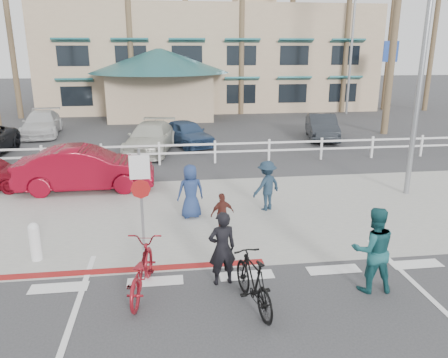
{
  "coord_description": "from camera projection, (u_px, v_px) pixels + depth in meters",
  "views": [
    {
      "loc": [
        -1.62,
        -7.88,
        4.83
      ],
      "look_at": [
        -0.18,
        3.11,
        1.5
      ],
      "focal_mm": 35.0,
      "sensor_mm": 36.0,
      "label": 1
    }
  ],
  "objects": [
    {
      "name": "ground",
      "position": [
        252.0,
        290.0,
        9.07
      ],
      "size": [
        140.0,
        140.0,
        0.0
      ],
      "primitive_type": "plane",
      "color": "#333335"
    },
    {
      "name": "bike_path",
      "position": [
        275.0,
        354.0,
        7.17
      ],
      "size": [
        12.0,
        16.0,
        0.01
      ],
      "primitive_type": "cube",
      "color": "#333335",
      "rests_on": "ground"
    },
    {
      "name": "sidewalk_plaza",
      "position": [
        224.0,
        212.0,
        13.34
      ],
      "size": [
        22.0,
        7.0,
        0.01
      ],
      "primitive_type": "cube",
      "color": "gray",
      "rests_on": "ground"
    },
    {
      "name": "cross_street",
      "position": [
        211.0,
        176.0,
        17.14
      ],
      "size": [
        40.0,
        5.0,
        0.01
      ],
      "primitive_type": "cube",
      "color": "#333335",
      "rests_on": "ground"
    },
    {
      "name": "parking_lot",
      "position": [
        195.0,
        132.0,
        26.16
      ],
      "size": [
        50.0,
        16.0,
        0.01
      ],
      "primitive_type": "cube",
      "color": "#333335",
      "rests_on": "ground"
    },
    {
      "name": "curb_red",
      "position": [
        111.0,
        271.0,
        9.84
      ],
      "size": [
        7.0,
        0.25,
        0.02
      ],
      "primitive_type": "cube",
      "color": "maroon",
      "rests_on": "ground"
    },
    {
      "name": "rail_fence",
      "position": [
        217.0,
        152.0,
        18.96
      ],
      "size": [
        29.4,
        0.16,
        1.0
      ],
      "primitive_type": null,
      "color": "silver",
      "rests_on": "ground"
    },
    {
      "name": "building",
      "position": [
        207.0,
        38.0,
        37.13
      ],
      "size": [
        28.0,
        16.0,
        11.3
      ],
      "primitive_type": null,
      "color": "tan",
      "rests_on": "ground"
    },
    {
      "name": "sign_post",
      "position": [
        141.0,
        195.0,
        10.46
      ],
      "size": [
        0.5,
        0.1,
        2.9
      ],
      "primitive_type": null,
      "color": "gray",
      "rests_on": "ground"
    },
    {
      "name": "bollard_0",
      "position": [
        35.0,
        242.0,
        10.24
      ],
      "size": [
        0.26,
        0.26,
        0.95
      ],
      "primitive_type": null,
      "color": "silver",
      "rests_on": "ground"
    },
    {
      "name": "streetlight_0",
      "position": [
        423.0,
        59.0,
        13.81
      ],
      "size": [
        0.6,
        2.0,
        9.0
      ],
      "primitive_type": null,
      "color": "gray",
      "rests_on": "ground"
    },
    {
      "name": "streetlight_1",
      "position": [
        351.0,
        49.0,
        31.99
      ],
      "size": [
        0.6,
        2.0,
        9.5
      ],
      "primitive_type": null,
      "color": "gray",
      "rests_on": "ground"
    },
    {
      "name": "info_sign",
      "position": [
        387.0,
        78.0,
        30.9
      ],
      "size": [
        1.2,
        0.16,
        5.6
      ],
      "primitive_type": null,
      "color": "navy",
      "rests_on": "ground"
    },
    {
      "name": "palm_1",
      "position": [
        8.0,
        22.0,
        29.44
      ],
      "size": [
        4.0,
        4.0,
        13.0
      ],
      "primitive_type": null,
      "color": "#18401A",
      "rests_on": "ground"
    },
    {
      "name": "palm_2",
      "position": [
        70.0,
        1.0,
        30.46
      ],
      "size": [
        4.0,
        4.0,
        16.0
      ],
      "primitive_type": null,
      "color": "#18401A",
      "rests_on": "ground"
    },
    {
      "name": "palm_3",
      "position": [
        128.0,
        15.0,
        30.29
      ],
      "size": [
        4.0,
        4.0,
        14.0
      ],
      "primitive_type": null,
      "color": "#18401A",
      "rests_on": "ground"
    },
    {
      "name": "palm_4",
      "position": [
        185.0,
        10.0,
        31.6
      ],
      "size": [
        4.0,
        4.0,
        15.0
      ],
      "primitive_type": null,
      "color": "#18401A",
      "rests_on": "ground"
    },
    {
      "name": "palm_5",
      "position": [
        242.0,
        24.0,
        31.44
      ],
      "size": [
        4.0,
        4.0,
        13.0
      ],
      "primitive_type": null,
      "color": "#18401A",
      "rests_on": "ground"
    },
    {
      "name": "palm_7",
      "position": [
        348.0,
        17.0,
        32.29
      ],
      "size": [
        4.0,
        4.0,
        14.0
      ],
      "primitive_type": null,
      "color": "#18401A",
      "rests_on": "ground"
    },
    {
      "name": "palm_8",
      "position": [
        393.0,
        12.0,
        33.59
      ],
      "size": [
        4.0,
        4.0,
        15.0
      ],
      "primitive_type": null,
      "color": "#18401A",
      "rests_on": "ground"
    },
    {
      "name": "palm_9",
      "position": [
        435.0,
        25.0,
        33.31
      ],
      "size": [
        4.0,
        4.0,
        13.0
      ],
      "primitive_type": null,
      "color": "#18401A",
      "rests_on": "ground"
    },
    {
      "name": "palm_11",
      "position": [
        397.0,
        6.0,
        23.62
      ],
      "size": [
        4.0,
        4.0,
        14.0
      ],
      "primitive_type": null,
      "color": "#18401A",
      "rests_on": "ground"
    },
    {
      "name": "bike_red",
      "position": [
        141.0,
        270.0,
        8.82
      ],
      "size": [
        0.99,
        2.1,
        1.06
      ],
      "primitive_type": "imported",
      "rotation": [
        0.0,
        0.0,
        2.99
      ],
      "color": "maroon",
      "rests_on": "ground"
    },
    {
      "name": "rider_red",
      "position": [
        222.0,
        248.0,
        9.11
      ],
      "size": [
        0.65,
        0.49,
        1.63
      ],
      "primitive_type": "imported",
      "rotation": [
        0.0,
        0.0,
        3.32
      ],
      "color": "black",
      "rests_on": "ground"
    },
    {
      "name": "bike_black",
      "position": [
        254.0,
        281.0,
        8.35
      ],
      "size": [
        0.85,
        1.89,
        1.1
      ],
      "primitive_type": "imported",
      "rotation": [
        0.0,
        0.0,
        3.33
      ],
      "color": "black",
      "rests_on": "ground"
    },
    {
      "name": "rider_black",
      "position": [
        373.0,
        250.0,
        8.85
      ],
      "size": [
        0.93,
        0.75,
        1.82
      ],
      "primitive_type": "imported",
      "rotation": [
        0.0,
        0.0,
        3.07
      ],
      "color": "#184C51",
      "rests_on": "ground"
    },
    {
      "name": "pedestrian_a",
      "position": [
        267.0,
        186.0,
        13.38
      ],
      "size": [
        1.16,
        1.02,
        1.56
      ],
      "primitive_type": "imported",
      "rotation": [
        0.0,
        0.0,
        3.68
      ],
      "color": "#1A2C3D",
      "rests_on": "ground"
    },
    {
      "name": "pedestrian_child",
      "position": [
        222.0,
        214.0,
        11.69
      ],
      "size": [
        0.73,
        0.47,
        1.15
      ],
      "primitive_type": "imported",
      "rotation": [
        0.0,
        0.0,
        3.45
      ],
      "color": "#56241D",
      "rests_on": "ground"
    },
    {
      "name": "pedestrian_b",
      "position": [
        191.0,
        191.0,
        12.77
      ],
      "size": [
        0.87,
        0.65,
        1.61
      ],
      "primitive_type": "imported",
      "rotation": [
        0.0,
        0.0,
        3.33
      ],
      "color": "navy",
      "rests_on": "ground"
    },
    {
      "name": "car_white_sedan",
      "position": [
        86.0,
        169.0,
        15.32
      ],
      "size": [
        4.73,
        1.72,
        1.55
      ],
      "primitive_type": "imported",
      "rotation": [
        0.0,
        0.0,
        1.59
      ],
      "color": "maroon",
      "rests_on": "ground"
    },
    {
      "name": "lot_car_1",
      "position": [
        151.0,
        138.0,
        20.95
      ],
      "size": [
        2.8,
        5.06,
        1.39
      ],
      "primitive_type": "imported",
      "rotation": [
        0.0,
        0.0,
        -0.19
      ],
      "color": "beige",
      "rests_on": "ground"
    },
    {
      "name": "lot_car_2",
      "position": [
        187.0,
        133.0,
        22.34
      ],
      "size": [
        3.01,
        4.15,
        1.31
      ],
      "primitive_type": "imported",
      "rotation": [
        0.0,
        0.0,
        0.43
      ],
      "color": "navy",
      "rests_on": "ground"
    },
    {
      "name": "lot_car_3",
      "position": [
        322.0,
        127.0,
        23.94
      ],
      "size": [
        2.28,
        4.34,
        1.36
      ],
      "primitive_type": "imported",
      "rotation": [
        0.0,
        0.0,
        -0.21
      ],
      "color": "black",
      "rests_on": "ground"
    },
    {
      "name": "lot_car_4",
      "position": [
        42.0,
        123.0,
        25.02
      ],
      "size": [
        2.42,
        4.86,
        1.36
      ],
      "primitive_type": "imported",
      "rotation": [
        0.0,
        0.0,
        0.11
      ],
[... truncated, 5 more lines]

